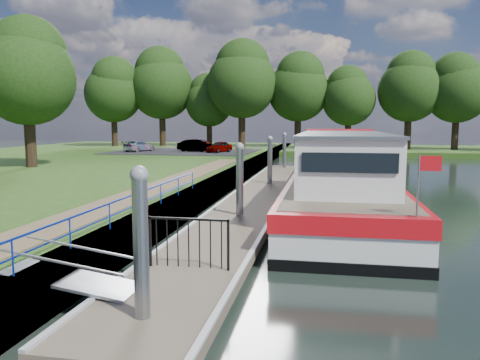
% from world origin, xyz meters
% --- Properties ---
extents(ground, '(160.00, 160.00, 0.00)m').
position_xyz_m(ground, '(0.00, 0.00, 0.00)').
color(ground, black).
rests_on(ground, ground).
extents(bank_edge, '(1.10, 90.00, 0.78)m').
position_xyz_m(bank_edge, '(-2.55, 15.00, 0.39)').
color(bank_edge, '#473D2D').
rests_on(bank_edge, ground).
extents(far_bank, '(60.00, 18.00, 0.60)m').
position_xyz_m(far_bank, '(12.00, 52.00, 0.30)').
color(far_bank, '#244313').
rests_on(far_bank, ground).
extents(footpath, '(1.60, 40.00, 0.05)m').
position_xyz_m(footpath, '(-4.40, 8.00, 0.80)').
color(footpath, brown).
rests_on(footpath, riverbank).
extents(carpark, '(14.00, 12.00, 0.06)m').
position_xyz_m(carpark, '(-11.00, 38.00, 0.81)').
color(carpark, black).
rests_on(carpark, riverbank).
extents(blue_fence, '(0.04, 18.04, 0.72)m').
position_xyz_m(blue_fence, '(-2.75, 3.00, 1.31)').
color(blue_fence, '#0C2DBF').
rests_on(blue_fence, riverbank).
extents(pontoon, '(2.50, 30.00, 0.56)m').
position_xyz_m(pontoon, '(0.00, 13.00, 0.18)').
color(pontoon, brown).
rests_on(pontoon, ground).
extents(mooring_piles, '(0.30, 27.30, 3.55)m').
position_xyz_m(mooring_piles, '(0.00, 13.00, 1.28)').
color(mooring_piles, gray).
rests_on(mooring_piles, ground).
extents(gangway, '(2.58, 1.00, 0.92)m').
position_xyz_m(gangway, '(-1.85, 0.50, 0.63)').
color(gangway, '#A5A8AD').
rests_on(gangway, ground).
extents(gate_panel, '(1.85, 0.05, 1.15)m').
position_xyz_m(gate_panel, '(-0.00, 2.20, 1.15)').
color(gate_panel, black).
rests_on(gate_panel, ground).
extents(barge, '(4.36, 21.15, 4.78)m').
position_xyz_m(barge, '(3.60, 13.96, 1.09)').
color(barge, black).
rests_on(barge, ground).
extents(horizon_trees, '(54.38, 10.03, 12.87)m').
position_xyz_m(horizon_trees, '(-1.61, 48.68, 7.95)').
color(horizon_trees, '#332316').
rests_on(horizon_trees, ground).
extents(bank_tree_a, '(6.12, 6.12, 9.72)m').
position_xyz_m(bank_tree_a, '(-15.99, 20.08, 7.02)').
color(bank_tree_a, '#332316').
rests_on(bank_tree_a, riverbank).
extents(car_a, '(2.34, 3.39, 1.07)m').
position_xyz_m(car_a, '(-7.13, 36.32, 1.37)').
color(car_a, '#999999').
rests_on(car_a, carpark).
extents(car_b, '(3.79, 2.09, 1.18)m').
position_xyz_m(car_b, '(-9.72, 37.10, 1.43)').
color(car_b, '#999999').
rests_on(car_b, carpark).
extents(car_c, '(2.60, 3.95, 1.06)m').
position_xyz_m(car_c, '(-15.35, 36.52, 1.37)').
color(car_c, '#999999').
rests_on(car_c, carpark).
extents(car_d, '(2.11, 3.97, 1.06)m').
position_xyz_m(car_d, '(-10.10, 39.93, 1.37)').
color(car_d, '#999999').
rests_on(car_d, carpark).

